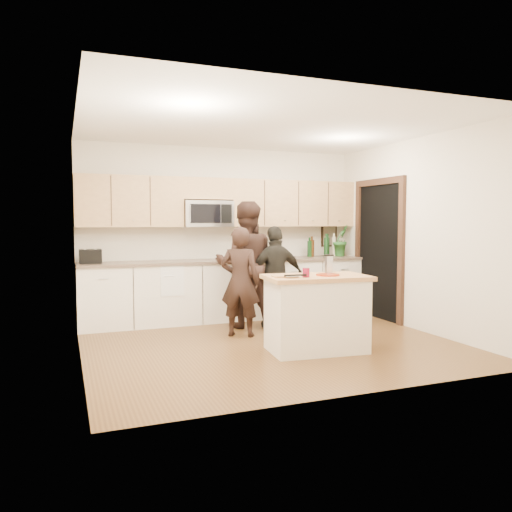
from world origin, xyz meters
name	(u,v)px	position (x,y,z in m)	size (l,w,h in m)	color
floor	(270,343)	(0.00, 0.00, 0.00)	(4.50, 4.50, 0.00)	brown
room_shell	(271,205)	(0.00, 0.00, 1.73)	(4.52, 4.02, 2.71)	beige
back_cabinetry	(229,289)	(0.00, 1.69, 0.47)	(4.50, 0.66, 0.94)	white
upper_cabinetry	(227,202)	(0.03, 1.83, 1.84)	(4.50, 0.33, 0.75)	tan
microwave	(207,214)	(-0.31, 1.80, 1.65)	(0.76, 0.41, 0.40)	silver
doorway	(379,245)	(2.23, 0.90, 1.16)	(0.06, 1.25, 2.20)	black
framed_picture	(329,236)	(1.95, 1.98, 1.28)	(0.30, 0.03, 0.38)	black
dish_towel	(171,272)	(-0.95, 1.50, 0.80)	(0.34, 0.60, 0.48)	white
island	(316,313)	(0.36, -0.53, 0.45)	(1.26, 0.81, 0.90)	white
red_plate	(328,275)	(0.48, -0.58, 0.91)	(0.28, 0.28, 0.02)	#9C290E
box_grater	(329,264)	(0.56, -0.47, 1.03)	(0.10, 0.07, 0.22)	silver
drink_glass	(306,273)	(0.17, -0.65, 0.95)	(0.08, 0.08, 0.10)	maroon
cutting_board	(285,276)	(-0.06, -0.57, 0.91)	(0.28, 0.16, 0.02)	#B2874A
tongs	(295,275)	(0.02, -0.68, 0.93)	(0.26, 0.03, 0.02)	black
knife	(294,276)	(-0.02, -0.70, 0.92)	(0.18, 0.02, 0.01)	silver
toaster	(90,256)	(-2.05, 1.67, 1.04)	(0.30, 0.20, 0.21)	black
bottle_cluster	(322,246)	(1.67, 1.72, 1.12)	(0.55, 0.24, 0.39)	black
orchid	(341,240)	(2.03, 1.72, 1.21)	(0.30, 0.24, 0.55)	#2A6629
woman_left	(240,282)	(-0.22, 0.52, 0.73)	(0.53, 0.35, 1.47)	black
woman_center	(246,264)	(0.05, 1.06, 0.91)	(0.88, 0.69, 1.82)	black
woman_right	(276,277)	(0.44, 0.84, 0.73)	(0.86, 0.36, 1.47)	black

